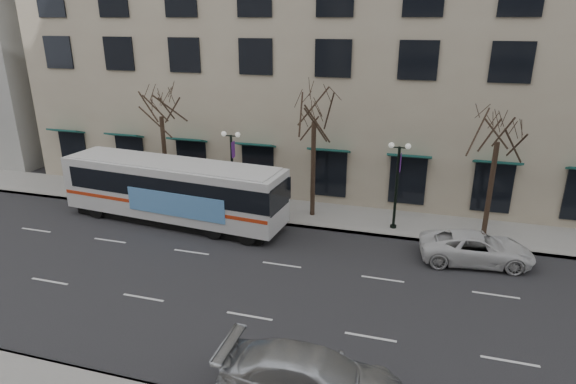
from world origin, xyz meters
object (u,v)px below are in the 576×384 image
at_px(city_bus, 174,190).
at_px(tree_far_mid, 314,106).
at_px(lamp_post_right, 397,182).
at_px(silver_car, 313,380).
at_px(lamp_post_left, 232,168).
at_px(white_pickup, 476,248).
at_px(tree_far_left, 160,102).
at_px(tree_far_right, 500,124).

bearing_deg(city_bus, tree_far_mid, 26.57).
xyz_separation_m(lamp_post_right, silver_car, (-1.37, -14.40, -2.05)).
relative_size(lamp_post_left, silver_car, 0.85).
distance_m(tree_far_mid, lamp_post_right, 6.41).
height_order(tree_far_mid, lamp_post_left, tree_far_mid).
height_order(silver_car, white_pickup, silver_car).
relative_size(lamp_post_right, city_bus, 0.37).
xyz_separation_m(tree_far_left, white_pickup, (19.29, -3.43, -5.93)).
relative_size(lamp_post_left, city_bus, 0.37).
height_order(tree_far_mid, lamp_post_right, tree_far_mid).
bearing_deg(city_bus, silver_car, -41.15).
bearing_deg(lamp_post_left, city_bus, -138.80).
distance_m(tree_far_mid, white_pickup, 11.65).
height_order(tree_far_right, city_bus, tree_far_right).
bearing_deg(tree_far_left, lamp_post_right, -2.29).
bearing_deg(city_bus, tree_far_right, 14.96).
bearing_deg(tree_far_mid, lamp_post_right, -6.83).
bearing_deg(tree_far_left, city_bus, -53.24).
bearing_deg(lamp_post_left, silver_car, -59.06).
bearing_deg(tree_far_right, lamp_post_right, -173.15).
height_order(tree_far_right, lamp_post_right, tree_far_right).
relative_size(tree_far_left, tree_far_mid, 0.98).
bearing_deg(lamp_post_left, tree_far_left, 173.17).
relative_size(tree_far_mid, white_pickup, 1.55).
bearing_deg(silver_car, tree_far_mid, 14.22).
bearing_deg(tree_far_left, white_pickup, -10.07).
xyz_separation_m(silver_car, white_pickup, (5.65, 11.57, -0.12)).
bearing_deg(tree_far_mid, tree_far_left, -180.00).
distance_m(silver_car, white_pickup, 12.88).
bearing_deg(tree_far_left, tree_far_right, 0.00).
bearing_deg(white_pickup, tree_far_right, -18.28).
relative_size(tree_far_right, lamp_post_left, 1.55).
height_order(lamp_post_left, white_pickup, lamp_post_left).
xyz_separation_m(lamp_post_left, city_bus, (-2.76, -2.41, -0.89)).
bearing_deg(silver_car, white_pickup, -25.45).
bearing_deg(white_pickup, lamp_post_left, 72.21).
bearing_deg(white_pickup, lamp_post_right, 49.98).
bearing_deg(city_bus, white_pickup, 3.93).
height_order(tree_far_mid, city_bus, tree_far_mid).
height_order(tree_far_mid, silver_car, tree_far_mid).
bearing_deg(white_pickup, silver_car, 147.37).
relative_size(tree_far_left, tree_far_right, 1.03).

